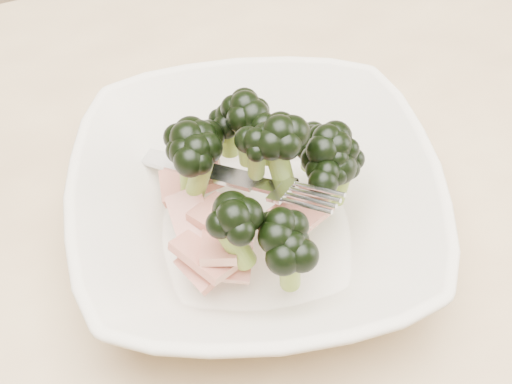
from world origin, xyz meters
TOP-DOWN VIEW (x-y plane):
  - dining_table at (0.00, 0.00)m, footprint 1.20×0.80m
  - broccoli_dish at (0.06, 0.03)m, footprint 0.32×0.32m

SIDE VIEW (x-z plane):
  - dining_table at x=0.00m, z-range 0.28..1.03m
  - broccoli_dish at x=0.06m, z-range 0.73..0.85m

